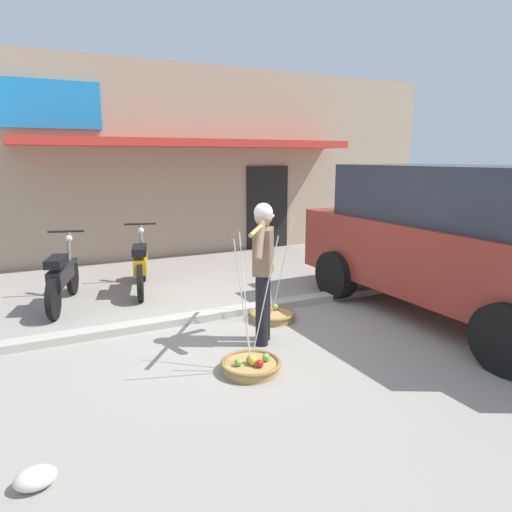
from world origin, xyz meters
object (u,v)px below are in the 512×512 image
Objects in this scene: fruit_basket_left_side at (251,365)px; plastic_litter_bag at (35,478)px; motorcycle_second_in_row at (141,265)px; parked_truck at (461,238)px; motorcycle_nearest_shop at (62,277)px; fruit_basket_right_side at (272,314)px; fruit_vendor at (263,264)px.

plastic_litter_bag is at bearing -155.87° from fruit_basket_left_side.
motorcycle_second_in_row is (-0.39, 3.49, 0.38)m from fruit_basket_left_side.
motorcycle_second_in_row is 6.38× the size of plastic_litter_bag.
motorcycle_second_in_row is at bearing 96.31° from fruit_basket_left_side.
fruit_basket_left_side is 0.30× the size of parked_truck.
motorcycle_nearest_shop is at bearing 83.93° from plastic_litter_bag.
parked_truck is 17.31× the size of plastic_litter_bag.
fruit_basket_right_side reaches higher than motorcycle_nearest_shop.
fruit_basket_right_side is (0.93, 1.29, -0.00)m from fruit_basket_left_side.
parked_truck is (3.28, 0.25, 1.06)m from fruit_basket_left_side.
fruit_vendor is 2.85m from parked_truck.
motorcycle_second_in_row is at bearing 106.66° from fruit_vendor.
fruit_vendor reaches higher than fruit_basket_right_side.
motorcycle_nearest_shop is 0.99× the size of motorcycle_second_in_row.
fruit_basket_left_side reaches higher than plastic_litter_bag.
motorcycle_nearest_shop is 1.28m from motorcycle_second_in_row.
fruit_basket_left_side is 3.45m from parked_truck.
fruit_vendor is at bearing 54.25° from fruit_basket_left_side.
fruit_vendor is 1.20m from fruit_basket_left_side.
parked_truck is at bearing -30.81° from motorcycle_nearest_shop.
motorcycle_second_in_row is at bearing 69.23° from plastic_litter_bag.
fruit_basket_right_side is 0.30× the size of parked_truck.
fruit_basket_left_side is 5.18× the size of plastic_litter_bag.
parked_truck is at bearing 12.43° from plastic_litter_bag.
plastic_litter_bag is at bearing -167.57° from parked_truck.
fruit_basket_right_side is 2.78m from parked_truck.
fruit_vendor is at bearing 31.86° from plastic_litter_bag.
fruit_basket_left_side and fruit_basket_right_side have the same top height.
fruit_basket_right_side is 0.81× the size of motorcycle_second_in_row.
plastic_litter_bag is at bearing -110.77° from motorcycle_second_in_row.
plastic_litter_bag is at bearing -148.14° from fruit_vendor.
motorcycle_second_in_row is 4.94m from parked_truck.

